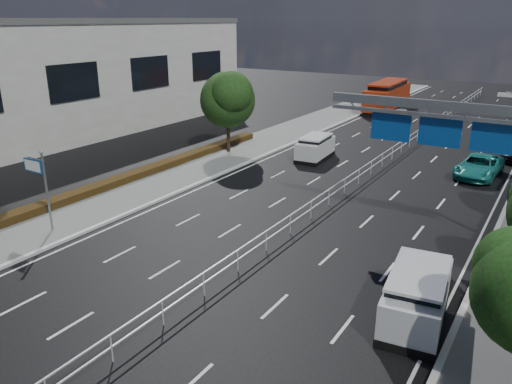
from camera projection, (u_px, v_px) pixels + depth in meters
The scene contains 16 objects.
ground at pixel (216, 287), 20.58m from camera, with size 160.00×160.00×0.00m, color black.
sidewalk_near at pixel (41, 227), 26.32m from camera, with size 5.00×140.00×0.14m, color slate.
kerb_near at pixel (72, 237), 25.07m from camera, with size 0.25×140.00×0.15m, color silver.
kerb_far at pixel (441, 360), 16.05m from camera, with size 0.25×140.00×0.15m, color silver.
median_fence at pixel (389, 155), 38.41m from camera, with size 0.05×85.00×1.02m.
hedge_near at pixel (92, 190), 31.13m from camera, with size 1.00×36.00×0.44m, color black.
toilet_sign at pixel (39, 176), 25.10m from camera, with size 1.62×0.18×4.34m.
overhead_gantry at pixel (456, 128), 23.40m from camera, with size 10.24×0.38×7.45m.
near_building at pixel (76, 78), 48.37m from camera, with size 12.00×38.00×10.00m, color beige.
near_tree_back at pixel (228, 97), 39.42m from camera, with size 4.84×4.51×6.69m.
white_minivan at pixel (315, 148), 38.95m from camera, with size 2.20×4.42×1.86m.
red_bus at pixel (387, 95), 59.46m from camera, with size 3.22×11.59×3.43m.
near_car_silver at pixel (401, 115), 53.38m from camera, with size 1.70×4.24×1.44m, color #B3B4BA.
near_car_dark at pixel (400, 96), 65.66m from camera, with size 1.68×4.81×1.59m, color black.
silver_minivan at pixel (417, 296), 18.06m from camera, with size 2.57×4.95×1.97m.
parked_car_teal at pixel (479, 166), 34.68m from camera, with size 2.46×5.35×1.49m, color teal.
Camera 1 is at (11.03, -14.50, 10.48)m, focal length 35.00 mm.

